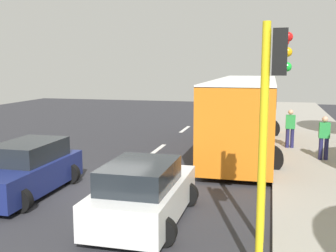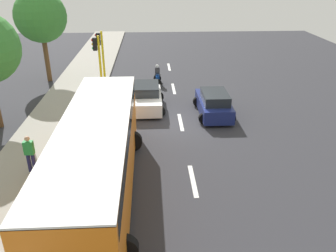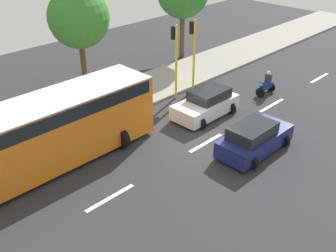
{
  "view_description": "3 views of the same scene",
  "coord_description": "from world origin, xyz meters",
  "views": [
    {
      "loc": [
        4.86,
        -11.38,
        3.8
      ],
      "look_at": [
        1.24,
        3.0,
        1.56
      ],
      "focal_mm": 43.89,
      "sensor_mm": 36.0,
      "label": 1
    },
    {
      "loc": [
        1.71,
        18.11,
        8.25
      ],
      "look_at": [
        0.89,
        2.83,
        1.1
      ],
      "focal_mm": 36.77,
      "sensor_mm": 36.0,
      "label": 2
    },
    {
      "loc": [
        -10.63,
        13.35,
        10.4
      ],
      "look_at": [
        1.39,
        1.29,
        0.93
      ],
      "focal_mm": 42.74,
      "sensor_mm": 36.0,
      "label": 3
    }
  ],
  "objects": [
    {
      "name": "ground_plane",
      "position": [
        0.0,
        0.0,
        -0.05
      ],
      "size": [
        40.0,
        60.0,
        0.1
      ],
      "primitive_type": "cube",
      "color": "#2D2D33"
    },
    {
      "name": "lane_stripe_mid",
      "position": [
        0.0,
        0.0,
        0.01
      ],
      "size": [
        0.2,
        2.4,
        0.01
      ],
      "primitive_type": "cube",
      "color": "white",
      "rests_on": "ground"
    },
    {
      "name": "lane_stripe_south",
      "position": [
        0.0,
        6.0,
        0.01
      ],
      "size": [
        0.2,
        2.4,
        0.01
      ],
      "primitive_type": "cube",
      "color": "white",
      "rests_on": "ground"
    },
    {
      "name": "lane_stripe_far_south",
      "position": [
        0.0,
        12.0,
        0.01
      ],
      "size": [
        0.2,
        2.4,
        0.01
      ],
      "primitive_type": "cube",
      "color": "white",
      "rests_on": "ground"
    },
    {
      "name": "car_dark_blue",
      "position": [
        -2.08,
        -1.01,
        0.71
      ],
      "size": [
        2.16,
        4.08,
        1.52
      ],
      "color": "navy",
      "rests_on": "ground"
    },
    {
      "name": "car_white",
      "position": [
        1.95,
        -2.26,
        0.71
      ],
      "size": [
        2.22,
        3.88,
        1.52
      ],
      "color": "white",
      "rests_on": "ground"
    },
    {
      "name": "city_bus",
      "position": [
        3.77,
        6.72,
        1.85
      ],
      "size": [
        3.2,
        11.0,
        3.16
      ],
      "color": "orange",
      "rests_on": "ground"
    },
    {
      "name": "pedestrian_near_signal",
      "position": [
        6.89,
        5.1,
        1.06
      ],
      "size": [
        0.4,
        0.24,
        1.69
      ],
      "color": "#1E1E4C",
      "rests_on": "sidewalk"
    },
    {
      "name": "pedestrian_by_tree",
      "position": [
        5.73,
        7.19,
        1.06
      ],
      "size": [
        0.4,
        0.24,
        1.69
      ],
      "color": "#1E1E4C",
      "rests_on": "sidewalk"
    },
    {
      "name": "traffic_light_corner",
      "position": [
        4.85,
        -4.34,
        2.93
      ],
      "size": [
        0.49,
        0.24,
        4.5
      ],
      "color": "yellow",
      "rests_on": "ground"
    },
    {
      "name": "traffic_light_midblock",
      "position": [
        4.85,
        -2.76,
        2.93
      ],
      "size": [
        0.49,
        0.24,
        4.5
      ],
      "color": "yellow",
      "rests_on": "ground"
    }
  ]
}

